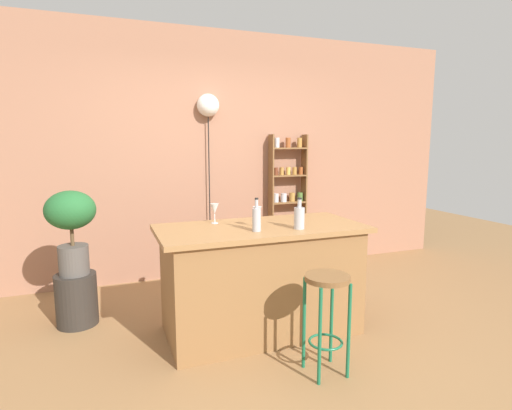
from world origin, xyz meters
TOP-DOWN VIEW (x-y plane):
  - ground at (0.00, 0.00)m, footprint 12.00×12.00m
  - back_wall at (0.00, 1.95)m, footprint 6.40×0.10m
  - kitchen_counter at (0.00, 0.30)m, footprint 1.66×0.79m
  - bar_stool at (0.18, -0.44)m, footprint 0.30×0.30m
  - spice_shelf at (0.94, 1.81)m, footprint 0.46×0.15m
  - plant_stool at (-1.44, 0.97)m, footprint 0.34×0.34m
  - potted_plant at (-1.44, 0.97)m, footprint 0.40×0.36m
  - bottle_wine_red at (-0.10, 0.13)m, footprint 0.07×0.07m
  - bottle_sauce_amber at (0.24, 0.10)m, footprint 0.08×0.08m
  - wine_glass_left at (-0.32, 0.54)m, footprint 0.07×0.07m
  - wine_glass_center at (-0.04, 0.28)m, footprint 0.07×0.07m
  - pendant_globe_light at (-0.03, 1.84)m, footprint 0.25×0.25m

SIDE VIEW (x-z plane):
  - ground at x=0.00m, z-range 0.00..0.00m
  - plant_stool at x=-1.44m, z-range 0.00..0.45m
  - kitchen_counter at x=0.00m, z-range 0.00..0.89m
  - bar_stool at x=0.18m, z-range 0.16..0.84m
  - spice_shelf at x=0.94m, z-range 0.02..1.66m
  - potted_plant at x=-1.44m, z-range 0.54..1.25m
  - bottle_sauce_amber at x=0.24m, z-range 0.86..1.10m
  - bottle_wine_red at x=-0.10m, z-range 0.86..1.11m
  - wine_glass_left at x=-0.32m, z-range 0.92..1.09m
  - wine_glass_center at x=-0.04m, z-range 0.92..1.09m
  - back_wall at x=0.00m, z-range 0.00..2.80m
  - pendant_globe_light at x=-0.03m, z-range 0.90..2.98m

